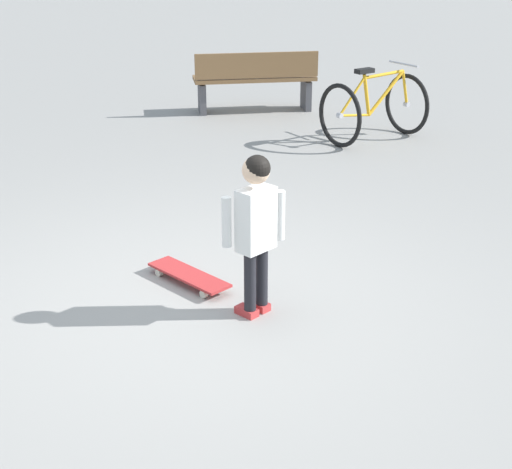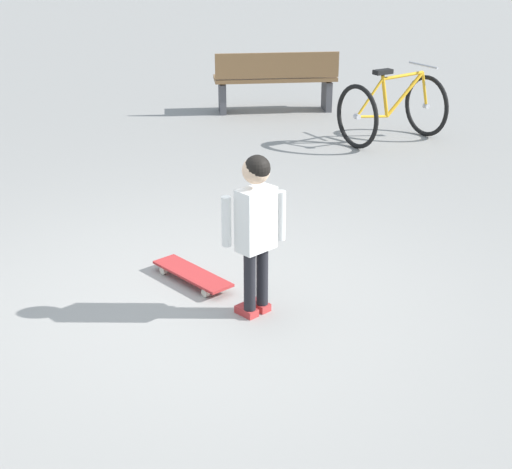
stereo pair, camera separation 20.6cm
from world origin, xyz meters
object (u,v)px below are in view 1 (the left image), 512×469
at_px(skateboard, 189,275).
at_px(street_bench, 255,80).
at_px(child_person, 256,218).
at_px(bicycle_mid, 374,108).

distance_m(skateboard, street_bench, 5.24).
relative_size(skateboard, street_bench, 0.48).
xyz_separation_m(child_person, bicycle_mid, (-1.13, 4.30, -0.28)).
height_order(child_person, skateboard, child_person).
height_order(child_person, street_bench, child_person).
relative_size(child_person, skateboard, 1.50).
height_order(skateboard, street_bench, street_bench).
bearing_deg(skateboard, bicycle_mid, 96.86).
bearing_deg(bicycle_mid, child_person, -75.23).
bearing_deg(skateboard, street_bench, 117.50).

